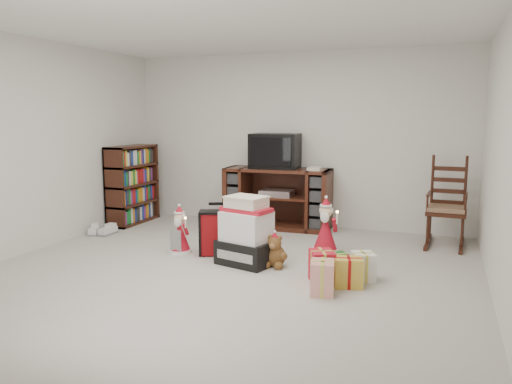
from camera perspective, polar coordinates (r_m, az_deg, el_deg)
room at (r=4.96m, az=-3.60°, el=4.64°), size 5.01×5.01×2.51m
tv_stand at (r=7.16m, az=2.48°, el=-0.69°), size 1.52×0.58×0.86m
bookshelf at (r=7.70m, az=-13.91°, el=0.69°), size 0.32×0.95×1.16m
rocking_chair at (r=6.64m, az=20.91°, el=-2.33°), size 0.50×0.79×1.16m
gift_pile at (r=5.41m, az=-1.10°, el=-4.96°), size 0.67×0.55×0.73m
red_suitcase at (r=5.80m, az=-4.40°, el=-4.65°), size 0.45×0.35×0.61m
stocking at (r=5.48m, az=-1.92°, el=-4.66°), size 0.34×0.22×0.67m
teddy_bear at (r=5.37m, az=2.18°, el=-6.97°), size 0.23×0.20×0.34m
santa_figurine at (r=5.94m, az=7.94°, el=-4.46°), size 0.32×0.31×0.66m
mrs_claus_figurine at (r=5.96m, az=-8.70°, el=-4.81°), size 0.28×0.26×0.57m
sneaker_pair at (r=7.11m, az=-17.26°, el=-4.27°), size 0.37×0.31×0.10m
gift_cluster at (r=4.93m, az=9.04°, el=-8.86°), size 0.70×0.79×0.24m
crt_television at (r=7.11m, az=2.18°, el=4.71°), size 0.70×0.53×0.49m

